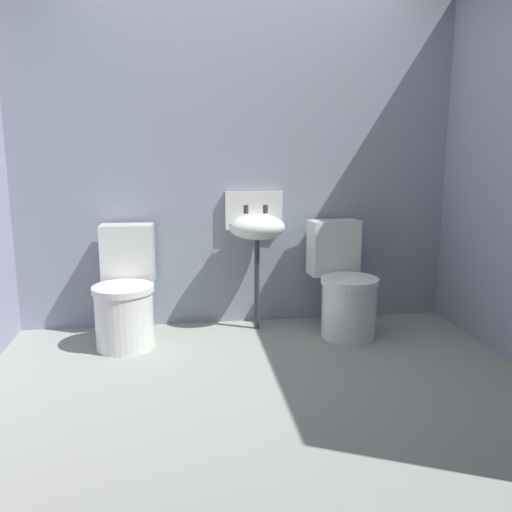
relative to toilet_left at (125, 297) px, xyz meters
The scene contains 5 objects.
ground_plane 1.27m from the toilet_left, 48.84° to the right, with size 3.57×2.93×0.08m, color gray.
wall_back 1.25m from the toilet_left, 26.59° to the left, with size 3.57×0.10×2.39m, color #8C95A6.
toilet_left is the anchor object (origin of this frame).
toilet_right 1.52m from the toilet_left, ahead, with size 0.45×0.63×0.78m.
sink 1.03m from the toilet_left, 11.63° to the left, with size 0.42×0.35×0.99m.
Camera 1 is at (-0.42, -2.70, 1.33)m, focal length 38.35 mm.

